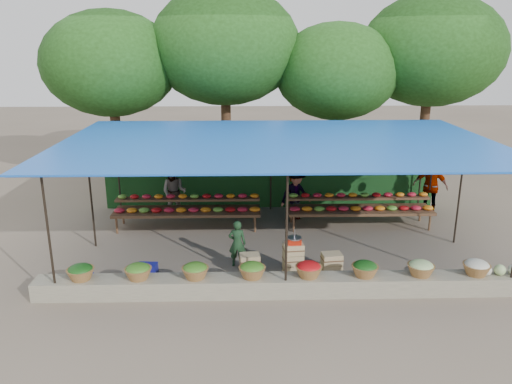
{
  "coord_description": "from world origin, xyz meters",
  "views": [
    {
      "loc": [
        -0.87,
        -12.35,
        5.19
      ],
      "look_at": [
        -0.54,
        0.2,
        1.4
      ],
      "focal_mm": 35.0,
      "sensor_mm": 36.0,
      "label": 1
    }
  ],
  "objects_px": {
    "crate_counter": "(292,262)",
    "weighing_scale": "(294,240)",
    "blue_crate_back": "(147,270)",
    "vendor_seated": "(237,243)",
    "blue_crate_front": "(78,283)"
  },
  "relations": [
    {
      "from": "crate_counter",
      "to": "blue_crate_front",
      "type": "xyz_separation_m",
      "value": [
        -4.7,
        -0.68,
        -0.14
      ]
    },
    {
      "from": "crate_counter",
      "to": "blue_crate_back",
      "type": "distance_m",
      "value": 3.35
    },
    {
      "from": "vendor_seated",
      "to": "blue_crate_front",
      "type": "bearing_deg",
      "value": 23.04
    },
    {
      "from": "crate_counter",
      "to": "blue_crate_front",
      "type": "distance_m",
      "value": 4.76
    },
    {
      "from": "crate_counter",
      "to": "weighing_scale",
      "type": "relative_size",
      "value": 6.91
    },
    {
      "from": "blue_crate_front",
      "to": "weighing_scale",
      "type": "bearing_deg",
      "value": 11.45
    },
    {
      "from": "blue_crate_back",
      "to": "vendor_seated",
      "type": "bearing_deg",
      "value": 16.19
    },
    {
      "from": "weighing_scale",
      "to": "vendor_seated",
      "type": "xyz_separation_m",
      "value": [
        -1.31,
        0.5,
        -0.27
      ]
    },
    {
      "from": "crate_counter",
      "to": "weighing_scale",
      "type": "height_order",
      "value": "weighing_scale"
    },
    {
      "from": "weighing_scale",
      "to": "blue_crate_front",
      "type": "bearing_deg",
      "value": -171.83
    },
    {
      "from": "crate_counter",
      "to": "blue_crate_front",
      "type": "relative_size",
      "value": 4.16
    },
    {
      "from": "blue_crate_front",
      "to": "blue_crate_back",
      "type": "relative_size",
      "value": 1.3
    },
    {
      "from": "crate_counter",
      "to": "vendor_seated",
      "type": "height_order",
      "value": "vendor_seated"
    },
    {
      "from": "weighing_scale",
      "to": "blue_crate_back",
      "type": "distance_m",
      "value": 3.47
    },
    {
      "from": "vendor_seated",
      "to": "blue_crate_front",
      "type": "distance_m",
      "value": 3.66
    }
  ]
}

